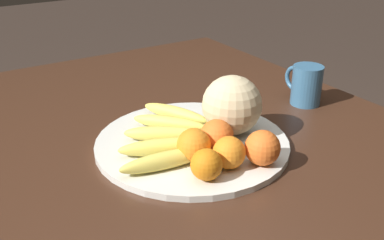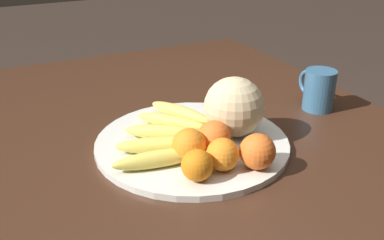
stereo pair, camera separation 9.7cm
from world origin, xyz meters
The scene contains 11 objects.
kitchen_table centered at (0.00, 0.00, 0.68)m, with size 1.53×1.19×0.76m.
fruit_bowl centered at (0.01, -0.04, 0.77)m, with size 0.43×0.43×0.01m.
melon centered at (0.00, -0.14, 0.84)m, with size 0.14×0.14×0.14m.
banana_bunch centered at (0.03, 0.01, 0.79)m, with size 0.30×0.28×0.04m.
orange_front_left centered at (-0.05, -0.06, 0.81)m, with size 0.07×0.07×0.07m.
orange_front_right centered at (-0.13, 0.02, 0.80)m, with size 0.06×0.06×0.06m.
orange_mid_center centered at (-0.15, -0.11, 0.81)m, with size 0.07×0.07×0.07m.
orange_back_left centered at (-0.12, -0.04, 0.81)m, with size 0.07×0.07×0.07m.
orange_back_right centered at (-0.06, 0.00, 0.81)m, with size 0.07×0.07×0.07m.
produce_tag centered at (-0.05, -0.11, 0.78)m, with size 0.08×0.05×0.00m.
ceramic_mug centered at (0.06, -0.43, 0.81)m, with size 0.12×0.08×0.11m.
Camera 1 is at (-0.73, 0.43, 1.24)m, focal length 42.00 mm.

